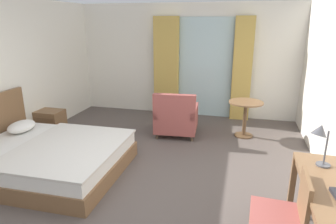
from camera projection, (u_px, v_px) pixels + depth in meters
ground at (136, 189)px, 3.97m from camera, size 5.67×7.43×0.10m
wall_back at (186, 60)px, 6.78m from camera, size 5.27×0.12×2.55m
balcony_glass_door at (204, 68)px, 6.65m from camera, size 1.27×0.02×2.24m
curtain_panel_left at (166, 67)px, 6.76m from camera, size 0.58×0.10×2.26m
curtain_panel_right at (242, 70)px, 6.35m from camera, size 0.41×0.10×2.26m
bed at (44, 156)px, 4.28m from camera, size 2.20×1.79×1.04m
nightstand at (50, 122)px, 5.71m from camera, size 0.50×0.40×0.49m
desk_chair at (286, 212)px, 2.61m from camera, size 0.48×0.50×0.87m
desk_lamp at (321, 135)px, 2.72m from camera, size 0.25×0.24×0.48m
armchair_by_window at (176, 118)px, 5.65m from camera, size 0.85×0.84×0.88m
round_cafe_table at (245, 111)px, 5.54m from camera, size 0.64×0.64×0.69m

